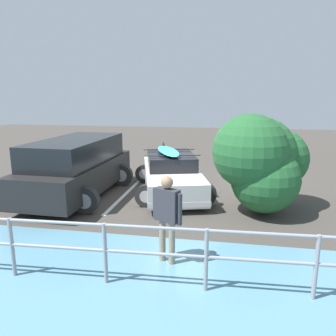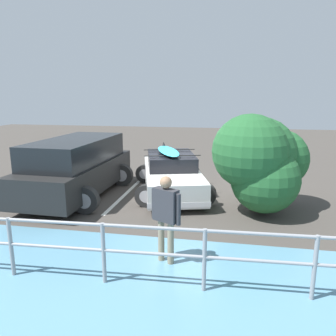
# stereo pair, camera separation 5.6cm
# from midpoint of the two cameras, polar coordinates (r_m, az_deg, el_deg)

# --- Properties ---
(ground_plane) EXTENTS (44.00, 44.00, 0.02)m
(ground_plane) POSITION_cam_midpoint_polar(r_m,az_deg,el_deg) (10.39, 3.80, -4.91)
(ground_plane) COLOR #423D38
(ground_plane) RESTS_ON ground
(parking_stripe) EXTENTS (0.12, 4.82, 0.00)m
(parking_stripe) POSITION_cam_midpoint_polar(r_m,az_deg,el_deg) (11.05, -6.54, -3.84)
(parking_stripe) COLOR silver
(parking_stripe) RESTS_ON ground
(sedan_car) EXTENTS (2.99, 4.62, 1.54)m
(sedan_car) POSITION_cam_midpoint_polar(r_m,az_deg,el_deg) (10.60, 0.72, -1.04)
(sedan_car) COLOR silver
(sedan_car) RESTS_ON ground
(suv_car) EXTENTS (2.73, 4.98, 1.80)m
(suv_car) POSITION_cam_midpoint_polar(r_m,az_deg,el_deg) (10.56, -15.43, 0.21)
(suv_car) COLOR black
(suv_car) RESTS_ON ground
(person_bystander) EXTENTS (0.59, 0.39, 1.68)m
(person_bystander) POSITION_cam_midpoint_polar(r_m,az_deg,el_deg) (6.10, -0.11, -7.60)
(person_bystander) COLOR gray
(person_bystander) RESTS_ON ground
(railing_fence) EXTENTS (8.44, 0.42, 1.07)m
(railing_fence) POSITION_cam_midpoint_polar(r_m,az_deg,el_deg) (5.46, -2.37, -13.55)
(railing_fence) COLOR gray
(railing_fence) RESTS_ON ground
(bush_near_left) EXTENTS (2.63, 2.62, 2.66)m
(bush_near_left) POSITION_cam_midpoint_polar(r_m,az_deg,el_deg) (9.09, 16.26, 1.22)
(bush_near_left) COLOR brown
(bush_near_left) RESTS_ON ground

